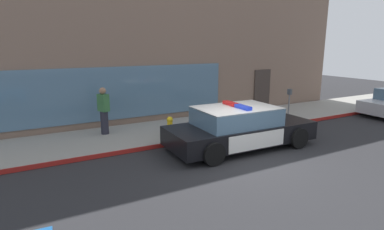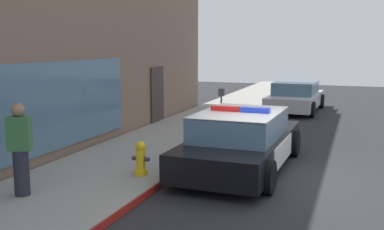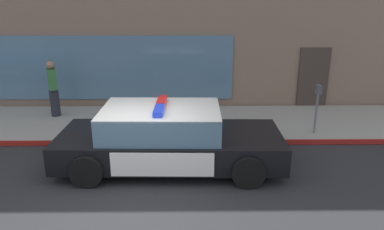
{
  "view_description": "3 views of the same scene",
  "coord_description": "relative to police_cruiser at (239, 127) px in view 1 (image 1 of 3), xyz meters",
  "views": [
    {
      "loc": [
        -5.45,
        -7.04,
        3.36
      ],
      "look_at": [
        -0.46,
        2.08,
        0.99
      ],
      "focal_mm": 29.1,
      "sensor_mm": 36.0,
      "label": 1
    },
    {
      "loc": [
        -9.52,
        -1.61,
        2.92
      ],
      "look_at": [
        -0.38,
        1.72,
        1.39
      ],
      "focal_mm": 42.79,
      "sensor_mm": 36.0,
      "label": 2
    },
    {
      "loc": [
        1.13,
        -6.69,
        3.74
      ],
      "look_at": [
        1.22,
        1.37,
        1.06
      ],
      "focal_mm": 34.03,
      "sensor_mm": 36.0,
      "label": 3
    }
  ],
  "objects": [
    {
      "name": "fire_hydrant",
      "position": [
        -1.7,
        1.76,
        -0.18
      ],
      "size": [
        0.34,
        0.39,
        0.73
      ],
      "color": "gold",
      "rests_on": "sidewalk"
    },
    {
      "name": "curb_red_paint",
      "position": [
        -0.67,
        1.18,
        -0.61
      ],
      "size": [
        28.8,
        0.04,
        0.14
      ],
      "primitive_type": "cube",
      "color": "maroon",
      "rests_on": "ground"
    },
    {
      "name": "police_cruiser",
      "position": [
        0.0,
        0.0,
        0.0
      ],
      "size": [
        4.99,
        2.25,
        1.49
      ],
      "rotation": [
        0.0,
        0.0,
        -0.02
      ],
      "color": "black",
      "rests_on": "ground"
    },
    {
      "name": "sidewalk",
      "position": [
        -0.67,
        2.71,
        -0.61
      ],
      "size": [
        48.0,
        3.03,
        0.15
      ],
      "primitive_type": "cube",
      "color": "gray",
      "rests_on": "ground"
    },
    {
      "name": "storefront_building",
      "position": [
        -2.14,
        9.72,
        3.83
      ],
      "size": [
        22.57,
        10.98,
        9.02
      ],
      "color": "#7A6051",
      "rests_on": "ground"
    },
    {
      "name": "parking_meter",
      "position": [
        3.89,
        1.64,
        0.4
      ],
      "size": [
        0.12,
        0.18,
        1.34
      ],
      "color": "slate",
      "rests_on": "sidewalk"
    },
    {
      "name": "pedestrian_on_sidewalk",
      "position": [
        -3.64,
        3.22,
        0.33
      ],
      "size": [
        0.39,
        0.47,
        1.71
      ],
      "rotation": [
        0.0,
        0.0,
        0.38
      ],
      "color": "#23232D",
      "rests_on": "sidewalk"
    },
    {
      "name": "ground",
      "position": [
        -0.67,
        -0.88,
        -0.68
      ],
      "size": [
        48.0,
        48.0,
        0.0
      ],
      "primitive_type": "plane",
      "color": "#262628"
    }
  ]
}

